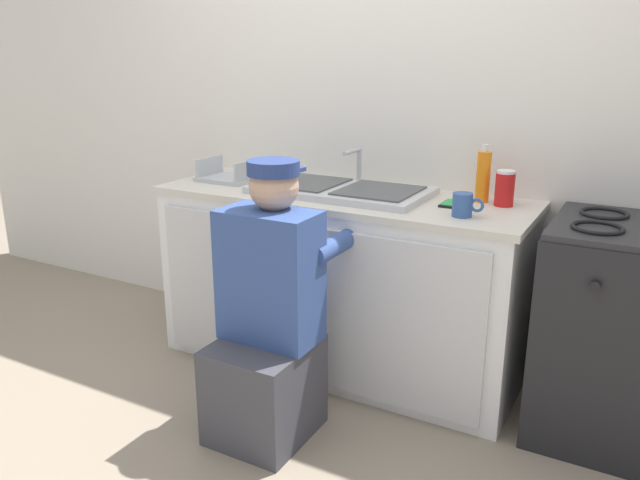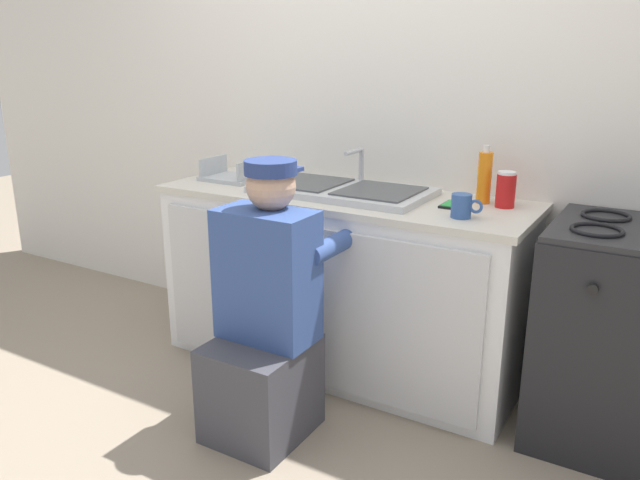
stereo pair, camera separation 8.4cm
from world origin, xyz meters
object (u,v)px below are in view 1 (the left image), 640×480
at_px(plumber_person, 268,325).
at_px(stove_range, 626,334).
at_px(sink_double_basin, 341,189).
at_px(cell_phone, 451,204).
at_px(soap_bottle_orange, 483,176).
at_px(soda_cup_red, 505,188).
at_px(coffee_mug, 463,205).
at_px(dish_rack_tray, 228,176).

bearing_deg(plumber_person, stove_range, 27.81).
xyz_separation_m(sink_double_basin, cell_phone, (0.52, 0.02, -0.01)).
bearing_deg(soap_bottle_orange, soda_cup_red, -15.97).
height_order(coffee_mug, soda_cup_red, soda_cup_red).
distance_m(dish_rack_tray, coffee_mug, 1.26).
height_order(stove_range, cell_phone, stove_range).
bearing_deg(sink_double_basin, cell_phone, 2.77).
height_order(stove_range, plumber_person, plumber_person).
bearing_deg(cell_phone, soap_bottle_orange, 51.52).
relative_size(plumber_person, soap_bottle_orange, 4.42).
height_order(sink_double_basin, plumber_person, plumber_person).
distance_m(stove_range, cell_phone, 0.85).
xyz_separation_m(cell_phone, soda_cup_red, (0.20, 0.09, 0.07)).
bearing_deg(plumber_person, dish_rack_tray, 135.67).
distance_m(stove_range, soap_bottle_orange, 0.85).
bearing_deg(soda_cup_red, sink_double_basin, -170.61).
height_order(soap_bottle_orange, dish_rack_tray, soap_bottle_orange).
height_order(cell_phone, dish_rack_tray, dish_rack_tray).
height_order(plumber_person, coffee_mug, plumber_person).
bearing_deg(cell_phone, soda_cup_red, 25.07).
xyz_separation_m(plumber_person, cell_phone, (0.50, 0.68, 0.41)).
distance_m(stove_range, plumber_person, 1.39).
bearing_deg(dish_rack_tray, stove_range, 0.30).
height_order(soap_bottle_orange, soda_cup_red, soap_bottle_orange).
bearing_deg(plumber_person, coffee_mug, 40.31).
xyz_separation_m(cell_phone, coffee_mug, (0.10, -0.17, 0.04)).
xyz_separation_m(plumber_person, dish_rack_tray, (-0.66, 0.64, 0.43)).
xyz_separation_m(soap_bottle_orange, soda_cup_red, (0.10, -0.03, -0.04)).
bearing_deg(plumber_person, soda_cup_red, 47.86).
bearing_deg(sink_double_basin, stove_range, -0.10).
height_order(soap_bottle_orange, coffee_mug, soap_bottle_orange).
bearing_deg(plumber_person, cell_phone, 53.67).
relative_size(plumber_person, soda_cup_red, 7.26).
xyz_separation_m(sink_double_basin, plumber_person, (0.02, -0.65, -0.42)).
bearing_deg(sink_double_basin, dish_rack_tray, -178.92).
bearing_deg(dish_rack_tray, soda_cup_red, 5.50).
xyz_separation_m(dish_rack_tray, soda_cup_red, (1.35, 0.13, 0.05)).
xyz_separation_m(sink_double_basin, soap_bottle_orange, (0.61, 0.15, 0.09)).
height_order(soap_bottle_orange, cell_phone, soap_bottle_orange).
height_order(sink_double_basin, coffee_mug, sink_double_basin).
xyz_separation_m(coffee_mug, soda_cup_red, (0.10, 0.26, 0.03)).
height_order(stove_range, soap_bottle_orange, soap_bottle_orange).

